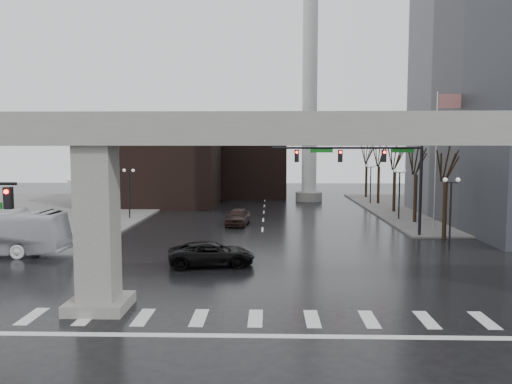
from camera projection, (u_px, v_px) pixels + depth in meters
ground at (256, 311)px, 22.13m from camera, size 160.00×160.00×0.00m
sidewalk_ne at (490, 210)px, 57.30m from camera, size 28.00×36.00×0.15m
sidewalk_nw at (43, 209)px, 58.63m from camera, size 28.00×36.00×0.15m
elevated_guideway at (285, 155)px, 21.48m from camera, size 48.00×2.60×8.70m
building_far_left at (155, 165)px, 63.86m from camera, size 16.00×14.00×10.00m
building_far_mid at (252, 170)px, 73.60m from camera, size 10.00×10.00×8.00m
smokestack at (310, 102)px, 66.59m from camera, size 3.60×3.60×30.00m
signal_mast_arm at (374, 165)px, 40.10m from camera, size 12.12×0.43×8.00m
flagpole_assembly at (440, 144)px, 42.97m from camera, size 2.06×0.12×12.00m
lamp_right_0 at (451, 200)px, 35.41m from camera, size 1.22×0.32×5.11m
lamp_right_1 at (399, 186)px, 49.35m from camera, size 1.22×0.32×5.11m
lamp_right_2 at (371, 177)px, 63.29m from camera, size 1.22×0.32×5.11m
lamp_left_0 at (75, 199)px, 36.10m from camera, size 1.22×0.32×5.11m
lamp_left_1 at (129, 185)px, 50.04m from camera, size 1.22×0.32×5.11m
lamp_left_2 at (159, 177)px, 63.99m from camera, size 1.22×0.32×5.11m
tree_right_0 at (445, 204)px, 39.44m from camera, size 1.09×1.58×7.50m
tree_right_1 at (416, 194)px, 47.41m from camera, size 1.09×1.61×7.67m
tree_right_2 at (395, 187)px, 55.37m from camera, size 1.10×1.63×7.85m
tree_right_3 at (379, 181)px, 63.33m from camera, size 1.11×1.66×8.02m
tree_right_4 at (366, 177)px, 71.29m from camera, size 1.12×1.69×8.19m
pickup_truck at (212, 254)px, 30.53m from camera, size 5.60×3.25×1.47m
far_car at (238, 217)px, 46.50m from camera, size 2.40×4.88×1.60m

